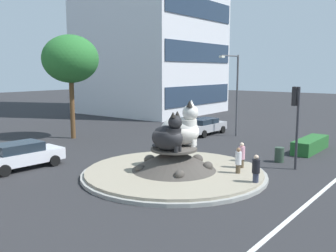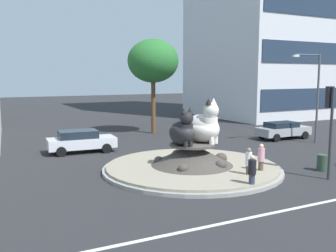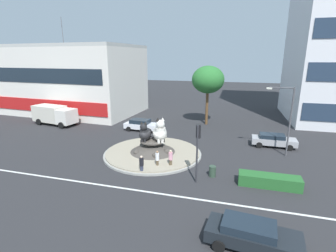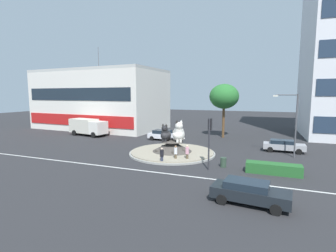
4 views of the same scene
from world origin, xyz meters
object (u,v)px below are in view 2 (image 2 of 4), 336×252
(pedestrian_black_shirt, at_px, (252,172))
(parked_car_right, at_px, (283,130))
(cat_statue_white, at_px, (204,126))
(broadleaf_tree_behind_island, at_px, (153,61))
(pedestrian_white_shirt, at_px, (249,163))
(litter_bin, at_px, (322,163))
(sedan_on_far_lane, at_px, (81,141))
(cat_statue_black, at_px, (183,132))
(streetlight_arm, at_px, (315,91))
(pedestrian_pink_shirt, at_px, (261,159))
(traffic_light_mast, at_px, (330,115))

(pedestrian_black_shirt, relative_size, parked_car_right, 0.36)
(cat_statue_white, distance_m, broadleaf_tree_behind_island, 14.06)
(pedestrian_white_shirt, distance_m, litter_bin, 4.85)
(sedan_on_far_lane, height_order, parked_car_right, sedan_on_far_lane)
(parked_car_right, bearing_deg, cat_statue_black, -154.46)
(cat_statue_white, bearing_deg, litter_bin, 36.34)
(streetlight_arm, height_order, pedestrian_black_shirt, streetlight_arm)
(broadleaf_tree_behind_island, relative_size, pedestrian_pink_shirt, 4.93)
(broadleaf_tree_behind_island, distance_m, streetlight_arm, 13.60)
(pedestrian_white_shirt, distance_m, parked_car_right, 13.60)
(pedestrian_white_shirt, height_order, sedan_on_far_lane, pedestrian_white_shirt)
(traffic_light_mast, relative_size, broadleaf_tree_behind_island, 0.56)
(parked_car_right, bearing_deg, sedan_on_far_lane, 173.56)
(cat_statue_white, height_order, streetlight_arm, streetlight_arm)
(traffic_light_mast, bearing_deg, cat_statue_black, 59.04)
(traffic_light_mast, bearing_deg, broadleaf_tree_behind_island, 10.14)
(pedestrian_black_shirt, bearing_deg, cat_statue_white, -28.87)
(streetlight_arm, distance_m, sedan_on_far_lane, 17.67)
(cat_statue_black, bearing_deg, sedan_on_far_lane, -159.90)
(litter_bin, bearing_deg, cat_statue_black, 156.31)
(cat_statue_white, relative_size, sedan_on_far_lane, 0.61)
(traffic_light_mast, height_order, pedestrian_pink_shirt, traffic_light_mast)
(broadleaf_tree_behind_island, distance_m, sedan_on_far_lane, 11.18)
(cat_statue_black, xyz_separation_m, parked_car_right, (12.64, 5.88, -1.47))
(pedestrian_black_shirt, bearing_deg, litter_bin, -104.90)
(pedestrian_pink_shirt, bearing_deg, cat_statue_white, 71.05)
(cat_statue_black, xyz_separation_m, litter_bin, (7.00, -3.07, -1.78))
(pedestrian_white_shirt, bearing_deg, sedan_on_far_lane, 71.98)
(pedestrian_black_shirt, bearing_deg, sedan_on_far_lane, -4.51)
(pedestrian_pink_shirt, xyz_separation_m, litter_bin, (3.72, -0.65, -0.44))
(pedestrian_pink_shirt, distance_m, litter_bin, 3.80)
(cat_statue_black, bearing_deg, litter_bin, 62.34)
(pedestrian_white_shirt, height_order, parked_car_right, pedestrian_white_shirt)
(cat_statue_white, xyz_separation_m, parked_car_right, (11.17, 5.62, -1.64))
(pedestrian_black_shirt, xyz_separation_m, litter_bin, (5.75, 1.13, -0.40))
(pedestrian_white_shirt, relative_size, pedestrian_pink_shirt, 0.97)
(pedestrian_pink_shirt, relative_size, parked_car_right, 0.37)
(pedestrian_black_shirt, xyz_separation_m, parked_car_right, (11.39, 10.09, -0.10))
(traffic_light_mast, bearing_deg, pedestrian_black_shirt, 93.75)
(streetlight_arm, xyz_separation_m, litter_bin, (-6.26, -6.44, -3.56))
(cat_statue_white, relative_size, parked_car_right, 0.61)
(streetlight_arm, bearing_deg, traffic_light_mast, 53.76)
(streetlight_arm, xyz_separation_m, parked_car_right, (-0.62, 2.51, -3.26))
(cat_statue_white, xyz_separation_m, pedestrian_black_shirt, (-0.22, -4.47, -1.54))
(cat_statue_white, bearing_deg, cat_statue_black, -102.43)
(traffic_light_mast, xyz_separation_m, pedestrian_pink_shirt, (-2.62, 1.91, -2.36))
(traffic_light_mast, distance_m, pedestrian_pink_shirt, 4.01)
(pedestrian_white_shirt, distance_m, pedestrian_pink_shirt, 1.17)
(cat_statue_white, bearing_deg, traffic_light_mast, 21.39)
(cat_statue_black, distance_m, pedestrian_black_shirt, 4.60)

